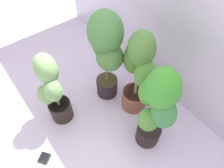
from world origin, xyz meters
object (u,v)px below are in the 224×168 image
object	(u,v)px
potted_plant_back_left	(106,49)
potted_plant_back_center	(138,71)
potted_plant_back_right	(156,107)
potted_plant_front_left	(52,89)
hygrometer_box	(45,158)

from	to	relation	value
potted_plant_back_left	potted_plant_back_center	bearing A→B (deg)	21.79
potted_plant_back_right	potted_plant_front_left	world-z (taller)	potted_plant_back_right
potted_plant_back_right	potted_plant_front_left	size ratio (longest dim) A/B	1.13
potted_plant_back_right	potted_plant_front_left	bearing A→B (deg)	-144.50
potted_plant_front_left	hygrometer_box	world-z (taller)	potted_plant_front_left
potted_plant_back_right	hygrometer_box	bearing A→B (deg)	-116.60
hygrometer_box	potted_plant_back_left	bearing A→B (deg)	159.86
potted_plant_back_left	hygrometer_box	xyz separation A→B (m)	(0.21, -0.79, -0.55)
potted_plant_back_left	potted_plant_back_center	distance (m)	0.30
potted_plant_front_left	hygrometer_box	xyz separation A→B (m)	(0.25, -0.30, -0.39)
potted_plant_back_left	potted_plant_back_center	xyz separation A→B (m)	(0.27, 0.11, -0.09)
potted_plant_front_left	potted_plant_back_left	bearing A→B (deg)	85.31
hygrometer_box	potted_plant_front_left	bearing A→B (deg)	-175.28
potted_plant_back_left	potted_plant_front_left	xyz separation A→B (m)	(-0.04, -0.49, -0.16)
potted_plant_front_left	hygrometer_box	bearing A→B (deg)	-50.03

